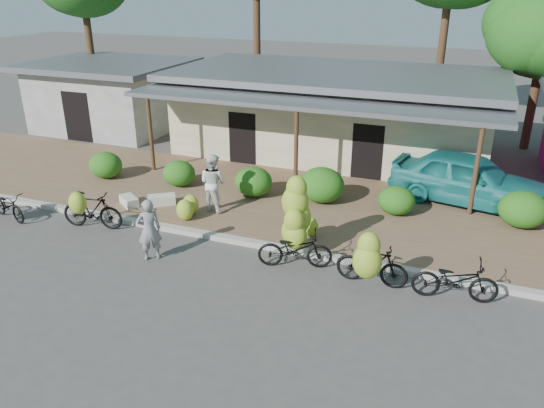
{
  "coord_description": "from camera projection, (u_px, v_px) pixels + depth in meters",
  "views": [
    {
      "loc": [
        5.3,
        -9.8,
        6.74
      ],
      "look_at": [
        0.63,
        2.28,
        1.2
      ],
      "focal_mm": 35.0,
      "sensor_mm": 36.0,
      "label": 1
    }
  ],
  "objects": [
    {
      "name": "loose_banana_b",
      "position": [
        185.0,
        210.0,
        15.61
      ],
      "size": [
        0.52,
        0.44,
        0.65
      ],
      "primitive_type": "ellipsoid",
      "color": "#A8C431",
      "rests_on": "sidewalk"
    },
    {
      "name": "bike_left",
      "position": [
        90.0,
        209.0,
        15.22
      ],
      "size": [
        1.91,
        1.27,
        1.38
      ],
      "rotation": [
        0.0,
        0.0,
        1.74
      ],
      "color": "black",
      "rests_on": "ground"
    },
    {
      "name": "bystander",
      "position": [
        213.0,
        182.0,
        16.08
      ],
      "size": [
        1.01,
        0.86,
        1.8
      ],
      "primitive_type": "imported",
      "rotation": [
        0.0,
        0.0,
        2.91
      ],
      "color": "white",
      "rests_on": "sidewalk"
    },
    {
      "name": "bike_far_right",
      "position": [
        455.0,
        280.0,
        11.89
      ],
      "size": [
        1.97,
        0.93,
        0.99
      ],
      "rotation": [
        0.0,
        0.0,
        1.72
      ],
      "color": "black",
      "rests_on": "ground"
    },
    {
      "name": "hedge_1",
      "position": [
        179.0,
        173.0,
        18.17
      ],
      "size": [
        1.13,
        1.02,
        0.89
      ],
      "primitive_type": "ellipsoid",
      "color": "#124F12",
      "rests_on": "sidewalk"
    },
    {
      "name": "tree_near_right",
      "position": [
        541.0,
        28.0,
        20.99
      ],
      "size": [
        4.73,
        4.58,
        6.66
      ],
      "color": "#553422",
      "rests_on": "ground"
    },
    {
      "name": "hedge_4",
      "position": [
        396.0,
        200.0,
        15.98
      ],
      "size": [
        1.12,
        1.01,
        0.87
      ],
      "primitive_type": "ellipsoid",
      "color": "#124F12",
      "rests_on": "sidewalk"
    },
    {
      "name": "sack_near",
      "position": [
        162.0,
        200.0,
        16.76
      ],
      "size": [
        0.93,
        0.81,
        0.3
      ],
      "primitive_type": "cube",
      "rotation": [
        0.0,
        0.0,
        0.6
      ],
      "color": "silver",
      "rests_on": "sidewalk"
    },
    {
      "name": "hedge_0",
      "position": [
        106.0,
        165.0,
        18.9
      ],
      "size": [
        1.2,
        1.08,
        0.93
      ],
      "primitive_type": "ellipsoid",
      "color": "#124F12",
      "rests_on": "sidewalk"
    },
    {
      "name": "ground",
      "position": [
        214.0,
        280.0,
        12.82
      ],
      "size": [
        100.0,
        100.0,
        0.0
      ],
      "primitive_type": "plane",
      "color": "#494644",
      "rests_on": "ground"
    },
    {
      "name": "bike_right",
      "position": [
        371.0,
        262.0,
        12.22
      ],
      "size": [
        1.72,
        1.19,
        1.64
      ],
      "rotation": [
        0.0,
        0.0,
        1.55
      ],
      "color": "black",
      "rests_on": "ground"
    },
    {
      "name": "bike_far_left",
      "position": [
        2.0,
        204.0,
        15.76
      ],
      "size": [
        1.72,
        1.4,
        1.31
      ],
      "rotation": [
        0.0,
        0.0,
        1.29
      ],
      "color": "black",
      "rests_on": "ground"
    },
    {
      "name": "hedge_3",
      "position": [
        322.0,
        185.0,
        16.82
      ],
      "size": [
        1.45,
        1.3,
        1.13
      ],
      "primitive_type": "ellipsoid",
      "color": "#124F12",
      "rests_on": "sidewalk"
    },
    {
      "name": "sidewalk",
      "position": [
        284.0,
        203.0,
        17.08
      ],
      "size": [
        60.0,
        6.0,
        0.12
      ],
      "primitive_type": "cube",
      "color": "brown",
      "rests_on": "ground"
    },
    {
      "name": "loose_banana_a",
      "position": [
        191.0,
        204.0,
        16.01
      ],
      "size": [
        0.5,
        0.43,
        0.63
      ],
      "primitive_type": "ellipsoid",
      "color": "#A8C431",
      "rests_on": "sidewalk"
    },
    {
      "name": "sack_far",
      "position": [
        129.0,
        201.0,
        16.7
      ],
      "size": [
        0.83,
        0.74,
        0.28
      ],
      "primitive_type": "cube",
      "rotation": [
        0.0,
        0.0,
        -0.6
      ],
      "color": "silver",
      "rests_on": "sidewalk"
    },
    {
      "name": "vendor",
      "position": [
        149.0,
        230.0,
        13.49
      ],
      "size": [
        0.72,
        0.7,
        1.67
      ],
      "primitive_type": "imported",
      "rotation": [
        0.0,
        0.0,
        3.84
      ],
      "color": "gray",
      "rests_on": "ground"
    },
    {
      "name": "shop_grey",
      "position": [
        111.0,
        94.0,
        25.25
      ],
      "size": [
        7.0,
        6.0,
        3.15
      ],
      "color": "#ADADA8",
      "rests_on": "ground"
    },
    {
      "name": "bike_center",
      "position": [
        295.0,
        231.0,
        13.35
      ],
      "size": [
        1.98,
        1.42,
        2.24
      ],
      "rotation": [
        0.0,
        0.0,
        1.87
      ],
      "color": "black",
      "rests_on": "ground"
    },
    {
      "name": "hedge_2",
      "position": [
        253.0,
        182.0,
        17.31
      ],
      "size": [
        1.25,
        1.12,
        0.97
      ],
      "primitive_type": "ellipsoid",
      "color": "#124F12",
      "rests_on": "sidewalk"
    },
    {
      "name": "shop_main",
      "position": [
        334.0,
        112.0,
        21.51
      ],
      "size": [
        13.0,
        8.5,
        3.35
      ],
      "color": "beige",
      "rests_on": "ground"
    },
    {
      "name": "teal_van",
      "position": [
        468.0,
        178.0,
        16.66
      ],
      "size": [
        5.04,
        2.79,
        1.62
      ],
      "primitive_type": "imported",
      "rotation": [
        0.0,
        0.0,
        1.38
      ],
      "color": "#1C7E7D",
      "rests_on": "sidewalk"
    },
    {
      "name": "hedge_5",
      "position": [
        523.0,
        210.0,
        15.12
      ],
      "size": [
        1.36,
        1.23,
        1.06
      ],
      "primitive_type": "ellipsoid",
      "color": "#124F12",
      "rests_on": "sidewalk"
    },
    {
      "name": "curb",
      "position": [
        247.0,
        242.0,
        14.5
      ],
      "size": [
        60.0,
        0.25,
        0.15
      ],
      "primitive_type": "cube",
      "color": "#A8A399",
      "rests_on": "ground"
    },
    {
      "name": "loose_banana_c",
      "position": [
        310.0,
        227.0,
        14.63
      ],
      "size": [
        0.47,
        0.4,
        0.58
      ],
      "primitive_type": "ellipsoid",
      "color": "#A8C431",
      "rests_on": "sidewalk"
    }
  ]
}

